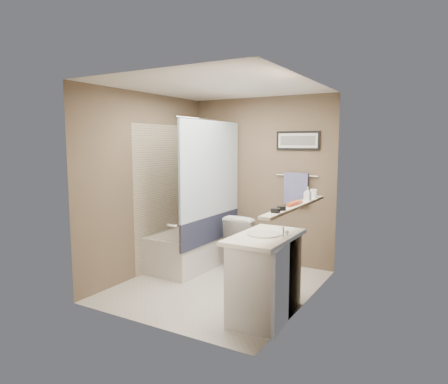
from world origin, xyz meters
The scene contains 34 objects.
ground centered at (0.00, 0.00, 0.00)m, with size 2.50×2.50×0.00m, color silver.
ceiling centered at (0.00, 0.00, 2.38)m, with size 2.20×2.50×0.04m, color white.
wall_back centered at (0.00, 1.23, 1.20)m, with size 2.20×0.04×2.40m, color brown.
wall_front centered at (0.00, -1.23, 1.20)m, with size 2.20×0.04×2.40m, color brown.
wall_left centered at (-1.08, 0.00, 1.20)m, with size 0.04×2.50×2.40m, color brown.
wall_right centered at (1.08, 0.00, 1.20)m, with size 0.04×2.50×2.40m, color brown.
tile_surround centered at (-1.09, 0.50, 1.00)m, with size 0.02×1.55×2.00m, color #B9A98C.
curtain_rod centered at (-0.40, 0.50, 2.05)m, with size 0.02×0.02×1.55m, color silver.
curtain_upper centered at (-0.40, 0.50, 1.40)m, with size 0.03×1.45×1.28m, color white.
curtain_lower centered at (-0.40, 0.50, 0.58)m, with size 0.03×1.45×0.36m, color #232943.
mirror centered at (1.09, -0.15, 1.62)m, with size 0.02×1.60×1.00m, color silver.
shelf centered at (1.04, -0.15, 1.10)m, with size 0.12×1.60×0.03m, color silver.
towel_bar centered at (0.55, 1.22, 1.30)m, with size 0.02×0.02×0.60m, color silver.
towel centered at (0.55, 1.20, 1.12)m, with size 0.34×0.05×0.44m, color #9299D5.
art_frame centered at (0.55, 1.23, 1.78)m, with size 0.62×0.03×0.26m, color black.
art_mat centered at (0.55, 1.22, 1.78)m, with size 0.56×0.00×0.20m, color white.
art_image centered at (0.55, 1.22, 1.78)m, with size 0.50×0.00×0.13m, color #595959.
door centered at (0.55, -1.24, 1.00)m, with size 0.80×0.02×2.00m, color silver.
door_handle centered at (0.22, -1.19, 1.00)m, with size 0.02×0.02×0.10m, color silver.
bathtub centered at (-0.75, 0.59, 0.25)m, with size 0.70×1.50×0.50m, color silver.
tub_rim centered at (-0.75, 0.59, 0.50)m, with size 0.56×1.36×0.02m, color white.
toilet centered at (-0.02, 0.89, 0.38)m, with size 0.43×0.75×0.76m, color white.
vanity centered at (0.85, -0.49, 0.40)m, with size 0.50×0.90×0.80m, color silver.
countertop centered at (0.84, -0.49, 0.82)m, with size 0.54×0.96×0.04m, color white.
sink_basin centered at (0.83, -0.49, 0.85)m, with size 0.34×0.34×0.01m, color silver.
faucet_spout centered at (1.03, -0.49, 0.89)m, with size 0.02×0.02×0.10m, color silver.
faucet_knob centered at (1.03, -0.39, 0.87)m, with size 0.05×0.05×0.05m, color silver.
candle_bowl_near centered at (1.04, -0.70, 1.14)m, with size 0.09×0.09×0.04m, color black.
candle_bowl_far centered at (1.04, -0.55, 1.14)m, with size 0.09×0.09×0.04m, color black.
hair_brush_front centered at (1.04, -0.24, 1.14)m, with size 0.04×0.04×0.22m, color #C1461B.
hair_brush_back centered at (1.04, -0.15, 1.14)m, with size 0.04×0.04×0.22m, color #C55A1B.
pink_comb centered at (1.04, -0.01, 1.12)m, with size 0.03×0.16×0.01m, color pink.
glass_jar centered at (1.04, 0.44, 1.17)m, with size 0.08×0.08×0.10m, color white.
soap_bottle centered at (1.04, 0.22, 1.19)m, with size 0.07×0.07×0.15m, color #999999.
Camera 1 is at (2.43, -4.06, 1.76)m, focal length 32.00 mm.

